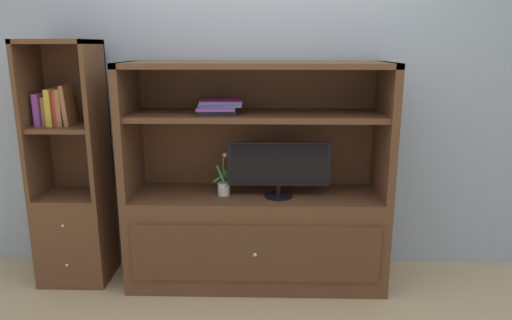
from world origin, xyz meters
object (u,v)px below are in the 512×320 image
media_console (256,214)px  magazine_stack (219,106)px  tv_monitor (279,167)px  bookshelf_tall (74,204)px  upright_book_row (55,108)px  potted_plant (224,186)px

media_console → magazine_stack: bearing=-178.3°
tv_monitor → bookshelf_tall: 1.45m
media_console → magazine_stack: size_ratio=4.89×
tv_monitor → bookshelf_tall: bearing=177.1°
tv_monitor → upright_book_row: 1.53m
tv_monitor → magazine_stack: magazine_stack is taller
media_console → upright_book_row: size_ratio=6.53×
media_console → potted_plant: bearing=-170.0°
tv_monitor → magazine_stack: 0.56m
tv_monitor → bookshelf_tall: size_ratio=0.40×
magazine_stack → bookshelf_tall: bookshelf_tall is taller
media_console → tv_monitor: bearing=-24.2°
bookshelf_tall → magazine_stack: bearing=-0.6°
bookshelf_tall → tv_monitor: bearing=-2.9°
tv_monitor → upright_book_row: upright_book_row is taller
potted_plant → magazine_stack: bearing=131.0°
media_console → tv_monitor: (0.15, -0.07, 0.36)m
media_console → tv_monitor: 0.40m
tv_monitor → potted_plant: bearing=175.5°
magazine_stack → upright_book_row: size_ratio=1.34×
tv_monitor → bookshelf_tall: (-1.42, 0.07, -0.29)m
media_console → bookshelf_tall: 1.27m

